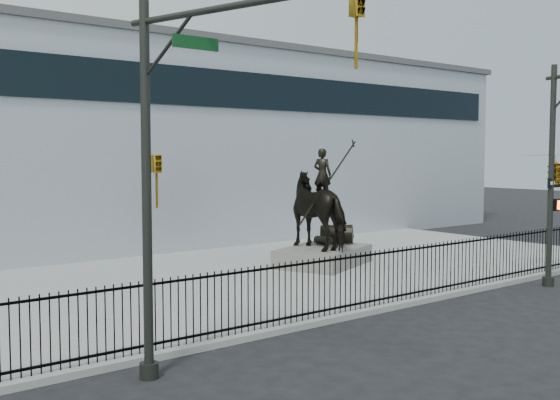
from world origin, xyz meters
TOP-DOWN VIEW (x-y plane):
  - ground at (0.00, 0.00)m, footprint 120.00×120.00m
  - plaza at (0.00, 7.00)m, footprint 30.00×12.00m
  - building at (0.00, 20.00)m, footprint 44.00×14.00m
  - picket_fence at (0.00, 1.25)m, footprint 22.10×0.10m
  - statue_plinth at (3.40, 6.94)m, footprint 4.14×3.53m
  - equestrian_statue at (3.47, 6.96)m, footprint 4.19×3.45m
  - traffic_signal_left at (-6.75, -0.62)m, footprint 1.52×4.84m

SIDE VIEW (x-z plane):
  - ground at x=0.00m, z-range 0.00..0.00m
  - plaza at x=0.00m, z-range 0.00..0.15m
  - statue_plinth at x=3.40m, z-range 0.15..0.81m
  - picket_fence at x=0.00m, z-range 0.15..1.65m
  - equestrian_statue at x=3.47m, z-range 0.28..4.08m
  - traffic_signal_left at x=-6.75m, z-range 0.53..7.53m
  - building at x=0.00m, z-range 0.00..9.00m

